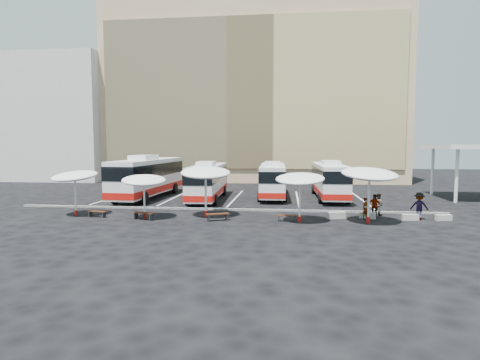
# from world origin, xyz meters

# --- Properties ---
(ground) EXTENTS (120.00, 120.00, 0.00)m
(ground) POSITION_xyz_m (0.00, 0.00, 0.00)
(ground) COLOR black
(ground) RESTS_ON ground
(sandstone_building) EXTENTS (42.00, 18.25, 29.60)m
(sandstone_building) POSITION_xyz_m (0.00, 31.87, 12.63)
(sandstone_building) COLOR tan
(sandstone_building) RESTS_ON ground
(apartment_block) EXTENTS (14.00, 14.00, 18.00)m
(apartment_block) POSITION_xyz_m (-28.00, 28.00, 9.00)
(apartment_block) COLOR beige
(apartment_block) RESTS_ON ground
(curb_divider) EXTENTS (34.00, 0.25, 0.15)m
(curb_divider) POSITION_xyz_m (0.00, 0.50, 0.07)
(curb_divider) COLOR black
(curb_divider) RESTS_ON ground
(bay_lines) EXTENTS (24.15, 12.00, 0.01)m
(bay_lines) POSITION_xyz_m (0.00, 8.00, 0.01)
(bay_lines) COLOR white
(bay_lines) RESTS_ON ground
(bus_0) EXTENTS (3.54, 13.35, 4.20)m
(bus_0) POSITION_xyz_m (-8.52, 7.21, 2.15)
(bus_0) COLOR silver
(bus_0) RESTS_ON ground
(bus_1) EXTENTS (3.08, 11.59, 3.65)m
(bus_1) POSITION_xyz_m (-2.47, 6.50, 1.86)
(bus_1) COLOR silver
(bus_1) RESTS_ON ground
(bus_2) EXTENTS (2.87, 11.28, 3.56)m
(bus_2) POSITION_xyz_m (3.53, 9.26, 1.82)
(bus_2) COLOR silver
(bus_2) RESTS_ON ground
(bus_3) EXTENTS (2.88, 11.68, 3.69)m
(bus_3) POSITION_xyz_m (9.04, 8.91, 1.89)
(bus_3) COLOR silver
(bus_3) RESTS_ON ground
(sunshade_0) EXTENTS (4.06, 4.09, 3.40)m
(sunshade_0) POSITION_xyz_m (-10.45, -3.03, 2.89)
(sunshade_0) COLOR silver
(sunshade_0) RESTS_ON ground
(sunshade_1) EXTENTS (3.93, 3.95, 3.18)m
(sunshade_1) POSITION_xyz_m (-4.98, -3.71, 2.70)
(sunshade_1) COLOR silver
(sunshade_1) RESTS_ON ground
(sunshade_2) EXTENTS (4.21, 4.25, 3.73)m
(sunshade_2) POSITION_xyz_m (-0.85, -2.45, 3.16)
(sunshade_2) COLOR silver
(sunshade_2) RESTS_ON ground
(sunshade_3) EXTENTS (3.83, 3.86, 3.41)m
(sunshade_3) POSITION_xyz_m (5.81, -3.74, 2.90)
(sunshade_3) COLOR silver
(sunshade_3) RESTS_ON ground
(sunshade_4) EXTENTS (4.59, 4.62, 3.82)m
(sunshade_4) POSITION_xyz_m (10.32, -3.62, 3.25)
(sunshade_4) COLOR silver
(sunshade_4) RESTS_ON ground
(wood_bench_0) EXTENTS (1.51, 0.69, 0.45)m
(wood_bench_0) POSITION_xyz_m (-8.54, -3.59, 0.34)
(wood_bench_0) COLOR #32160B
(wood_bench_0) RESTS_ON ground
(wood_bench_1) EXTENTS (1.72, 0.92, 0.51)m
(wood_bench_1) POSITION_xyz_m (-4.89, -4.13, 0.39)
(wood_bench_1) COLOR #32160B
(wood_bench_1) RESTS_ON ground
(wood_bench_2) EXTENTS (1.64, 1.04, 0.49)m
(wood_bench_2) POSITION_xyz_m (0.26, -3.90, 0.38)
(wood_bench_2) COLOR #32160B
(wood_bench_2) RESTS_ON ground
(wood_bench_3) EXTENTS (1.44, 0.45, 0.43)m
(wood_bench_3) POSITION_xyz_m (5.00, -3.63, 0.33)
(wood_bench_3) COLOR #32160B
(wood_bench_3) RESTS_ON ground
(conc_bench_0) EXTENTS (1.34, 0.80, 0.48)m
(conc_bench_0) POSITION_xyz_m (8.42, -2.20, 0.24)
(conc_bench_0) COLOR gray
(conc_bench_0) RESTS_ON ground
(conc_bench_1) EXTENTS (1.15, 0.73, 0.41)m
(conc_bench_1) POSITION_xyz_m (10.63, -1.84, 0.20)
(conc_bench_1) COLOR gray
(conc_bench_1) RESTS_ON ground
(conc_bench_2) EXTENTS (1.08, 0.37, 0.41)m
(conc_bench_2) POSITION_xyz_m (13.40, -2.21, 0.20)
(conc_bench_2) COLOR gray
(conc_bench_2) RESTS_ON ground
(conc_bench_3) EXTENTS (1.11, 0.55, 0.40)m
(conc_bench_3) POSITION_xyz_m (15.64, -2.05, 0.20)
(conc_bench_3) COLOR gray
(conc_bench_3) RESTS_ON ground
(passenger_0) EXTENTS (0.67, 0.62, 1.53)m
(passenger_0) POSITION_xyz_m (10.37, -2.40, 0.77)
(passenger_0) COLOR black
(passenger_0) RESTS_ON ground
(passenger_1) EXTENTS (0.96, 1.00, 1.62)m
(passenger_1) POSITION_xyz_m (11.65, -0.52, 0.81)
(passenger_1) COLOR black
(passenger_1) RESTS_ON ground
(passenger_2) EXTENTS (1.07, 0.79, 1.68)m
(passenger_2) POSITION_xyz_m (11.12, -1.51, 0.84)
(passenger_2) COLOR black
(passenger_2) RESTS_ON ground
(passenger_3) EXTENTS (1.36, 0.98, 1.90)m
(passenger_3) POSITION_xyz_m (14.04, -1.99, 0.95)
(passenger_3) COLOR black
(passenger_3) RESTS_ON ground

